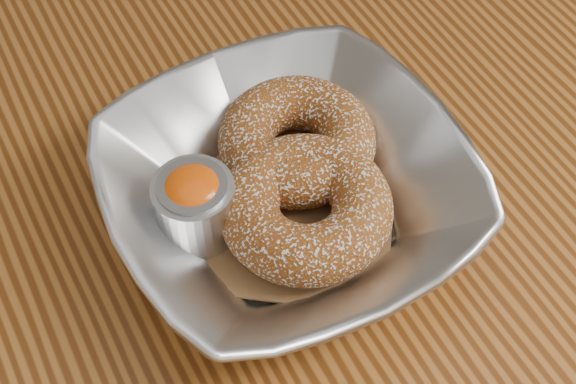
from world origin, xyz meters
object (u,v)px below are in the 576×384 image
donut_back (297,140)px  ramekin (195,205)px  table (434,271)px  serving_bowl (288,192)px  donut_front (306,208)px

donut_back → ramekin: bearing=-166.1°
donut_back → table: bearing=-43.3°
serving_bowl → table: bearing=-20.9°
donut_back → ramekin: (-0.09, -0.02, 0.01)m
ramekin → serving_bowl: bearing=-14.3°
table → serving_bowl: (-0.11, 0.04, 0.13)m
ramekin → donut_back: bearing=13.9°
table → ramekin: size_ratio=21.62×
table → donut_front: bearing=166.7°
serving_bowl → donut_back: bearing=54.1°
table → serving_bowl: size_ratio=4.97×
serving_bowl → donut_front: bearing=-76.7°
table → serving_bowl: serving_bowl is taller
donut_back → donut_front: 0.06m
serving_bowl → donut_back: size_ratio=2.16×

